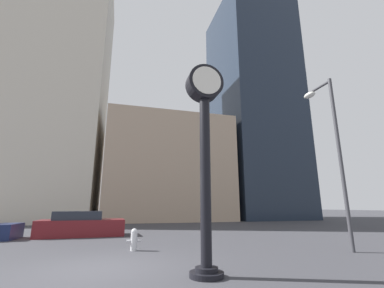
% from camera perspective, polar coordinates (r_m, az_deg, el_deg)
% --- Properties ---
extents(ground_plane, '(200.00, 200.00, 0.00)m').
position_cam_1_polar(ground_plane, '(7.73, -19.73, -24.72)').
color(ground_plane, '#38383D').
extents(building_tall_tower, '(12.22, 12.00, 30.56)m').
position_cam_1_polar(building_tall_tower, '(35.46, -28.83, 10.86)').
color(building_tall_tower, beige).
rests_on(building_tall_tower, ground_plane).
extents(building_storefront_row, '(14.07, 12.00, 11.72)m').
position_cam_1_polar(building_storefront_row, '(32.30, -5.96, -5.98)').
color(building_storefront_row, tan).
rests_on(building_storefront_row, ground_plane).
extents(building_glass_modern, '(9.78, 12.00, 31.78)m').
position_cam_1_polar(building_glass_modern, '(39.06, 13.20, 8.20)').
color(building_glass_modern, '#1E2838').
rests_on(building_glass_modern, ground_plane).
extents(street_clock, '(0.96, 0.80, 5.42)m').
position_cam_1_polar(street_clock, '(6.64, 2.89, 1.53)').
color(street_clock, black).
rests_on(street_clock, ground_plane).
extents(car_maroon, '(4.51, 2.09, 1.32)m').
position_cam_1_polar(car_maroon, '(15.90, -23.41, -16.25)').
color(car_maroon, maroon).
rests_on(car_maroon, ground_plane).
extents(fire_hydrant_near, '(0.54, 0.23, 0.78)m').
position_cam_1_polar(fire_hydrant_near, '(10.30, -12.78, -19.95)').
color(fire_hydrant_near, '#B7B7BC').
rests_on(fire_hydrant_near, ground_plane).
extents(street_lamp_right, '(0.36, 1.57, 6.70)m').
position_cam_1_polar(street_lamp_right, '(11.82, 28.26, 1.93)').
color(street_lamp_right, '#38383D').
rests_on(street_lamp_right, ground_plane).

